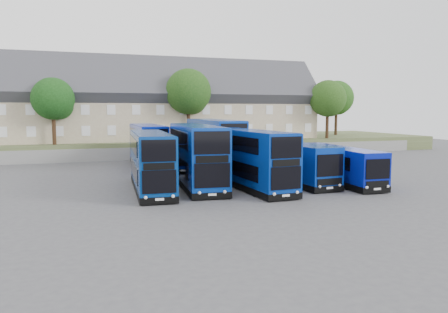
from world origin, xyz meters
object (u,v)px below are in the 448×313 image
dd_front_mid (196,156)px  coach_east_a (288,162)px  tree_east (328,100)px  dd_front_left (151,163)px  tree_far (337,99)px  tree_mid (189,93)px  tree_west (54,100)px

dd_front_mid → coach_east_a: 7.93m
dd_front_mid → tree_east: bearing=45.1°
tree_east → dd_front_left: bearing=-142.7°
dd_front_mid → tree_far: (30.93, 27.87, 5.40)m
coach_east_a → tree_mid: 22.80m
tree_far → tree_west: bearing=-170.5°
dd_front_left → coach_east_a: 11.64m
tree_mid → tree_east: 20.02m
coach_east_a → tree_west: tree_west is taller
tree_west → tree_east: bearing=0.0°
dd_front_left → tree_west: (-7.36, 21.86, 4.96)m
dd_front_left → dd_front_mid: (3.71, 0.99, 0.23)m
tree_west → tree_east: 36.00m
tree_east → coach_east_a: bearing=-128.8°
tree_far → coach_east_a: bearing=-129.3°
tree_west → tree_far: bearing=9.5°
dd_front_mid → tree_mid: 22.67m
tree_east → dd_front_mid: bearing=-140.1°
tree_mid → tree_far: size_ratio=1.06×
tree_mid → tree_east: (20.00, -0.50, -0.68)m
coach_east_a → tree_east: bearing=48.6°
tree_west → dd_front_mid: bearing=-62.1°
tree_west → tree_east: size_ratio=0.94×
tree_west → tree_mid: 16.04m
dd_front_mid → tree_mid: bearing=82.2°
dd_front_mid → dd_front_left: bearing=-160.0°
coach_east_a → tree_far: size_ratio=1.39×
tree_east → tree_west: bearing=-180.0°
dd_front_left → tree_mid: (8.64, 22.36, 5.97)m
tree_west → tree_east: (36.00, 0.00, 0.34)m
coach_east_a → tree_east: size_ratio=1.47×
dd_front_left → coach_east_a: dd_front_left is taller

